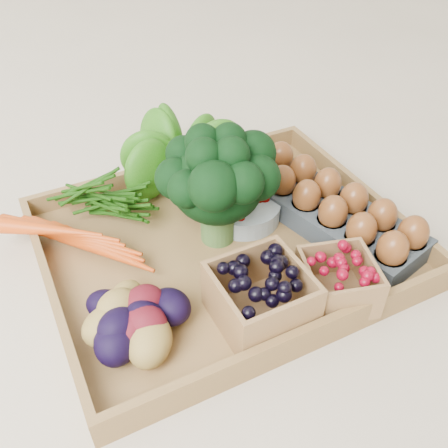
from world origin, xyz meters
name	(u,v)px	position (x,y,z in m)	size (l,w,h in m)	color
ground	(224,252)	(0.00, 0.00, 0.00)	(4.00, 4.00, 0.00)	beige
tray	(224,249)	(0.00, 0.00, 0.01)	(0.55, 0.45, 0.01)	olive
carrots	(86,242)	(-0.20, 0.08, 0.04)	(0.19, 0.14, 0.05)	#CD430E
lettuce	(180,151)	(0.01, 0.18, 0.09)	(0.15, 0.15, 0.15)	#17580D
broccoli	(217,203)	(0.00, 0.02, 0.09)	(0.18, 0.18, 0.14)	black
cherry_bowl	(243,210)	(0.06, 0.05, 0.03)	(0.13, 0.13, 0.03)	#8C9EA5
egg_carton	(327,214)	(0.18, -0.03, 0.03)	(0.12, 0.33, 0.04)	#374047
potatoes	(131,313)	(-0.19, -0.10, 0.06)	(0.15, 0.15, 0.09)	#480B14
punnet_blackberry	(261,297)	(-0.02, -0.15, 0.06)	(0.12, 0.12, 0.08)	black
punnet_raspberry	(338,281)	(0.09, -0.17, 0.05)	(0.10, 0.10, 0.07)	maroon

